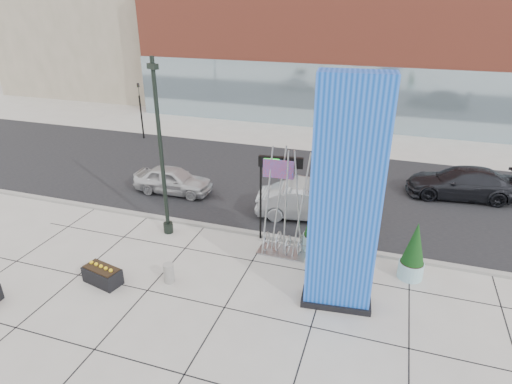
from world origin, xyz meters
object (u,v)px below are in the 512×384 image
(public_art_sculpture, at_px, (284,227))
(car_silver_mid, at_px, (307,203))
(lamp_post, at_px, (163,168))
(overhead_street_sign, at_px, (276,170))
(blue_pylon, at_px, (345,205))
(concrete_bollard, at_px, (169,273))
(car_white_west, at_px, (173,180))

(public_art_sculpture, height_order, car_silver_mid, public_art_sculpture)
(lamp_post, xyz_separation_m, overhead_street_sign, (4.74, 0.80, 0.17))
(public_art_sculpture, relative_size, car_silver_mid, 0.96)
(blue_pylon, relative_size, lamp_post, 1.03)
(lamp_post, xyz_separation_m, public_art_sculpture, (5.33, -0.00, -1.92))
(concrete_bollard, bearing_deg, car_silver_mid, 60.16)
(car_silver_mid, bearing_deg, public_art_sculpture, 166.26)
(public_art_sculpture, xyz_separation_m, car_silver_mid, (0.28, 3.34, -0.41))
(car_white_west, bearing_deg, blue_pylon, -125.02)
(lamp_post, bearing_deg, car_white_west, 114.96)
(overhead_street_sign, xyz_separation_m, car_white_west, (-6.59, 3.16, -2.58))
(blue_pylon, xyz_separation_m, concrete_bollard, (-6.07, -0.72, -3.41))
(blue_pylon, bearing_deg, car_white_west, 140.11)
(public_art_sculpture, height_order, car_white_west, public_art_sculpture)
(lamp_post, relative_size, public_art_sculpture, 1.67)
(blue_pylon, xyz_separation_m, lamp_post, (-7.89, 2.55, -0.66))
(car_white_west, xyz_separation_m, car_silver_mid, (7.45, -0.62, 0.07))
(lamp_post, xyz_separation_m, car_silver_mid, (5.61, 3.33, -2.34))
(blue_pylon, relative_size, concrete_bollard, 10.35)
(overhead_street_sign, bearing_deg, blue_pylon, -55.06)
(lamp_post, xyz_separation_m, concrete_bollard, (1.83, -3.27, -2.75))
(overhead_street_sign, xyz_separation_m, car_silver_mid, (0.87, 2.54, -2.51))
(concrete_bollard, relative_size, car_silver_mid, 0.16)
(blue_pylon, distance_m, lamp_post, 8.32)
(lamp_post, bearing_deg, overhead_street_sign, 9.55)
(overhead_street_sign, height_order, car_silver_mid, overhead_street_sign)
(lamp_post, bearing_deg, concrete_bollard, -60.80)
(lamp_post, xyz_separation_m, car_white_west, (-1.84, 3.96, -2.41))
(concrete_bollard, distance_m, car_white_west, 8.11)
(lamp_post, distance_m, car_white_west, 4.99)
(blue_pylon, distance_m, public_art_sculpture, 4.44)
(overhead_street_sign, distance_m, car_silver_mid, 3.67)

